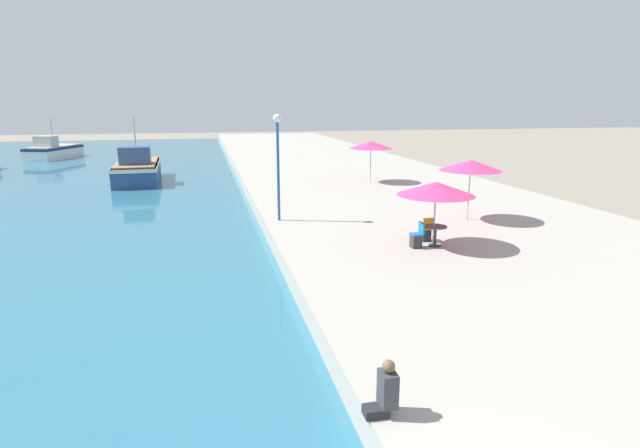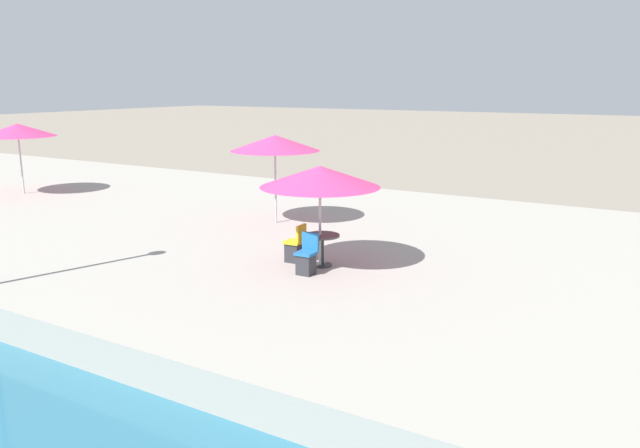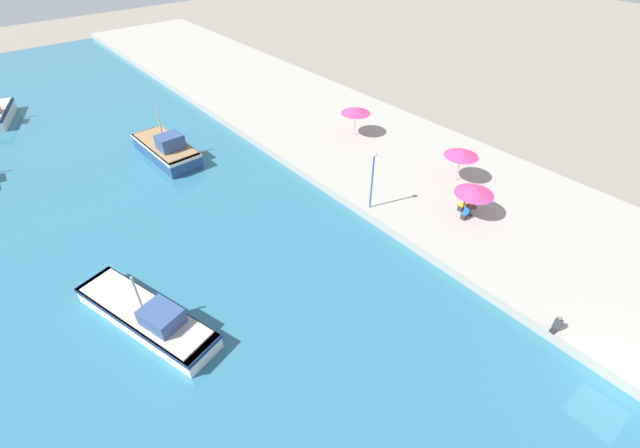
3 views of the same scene
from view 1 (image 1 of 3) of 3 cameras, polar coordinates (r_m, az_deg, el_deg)
name	(u,v)px [view 1 (image 1 of 3)]	position (r m, az deg, el deg)	size (l,w,h in m)	color
quay_promenade	(333,169)	(41.98, 1.47, 6.31)	(16.00, 90.00, 0.73)	#A39E93
fishing_boat_mid	(138,169)	(39.57, -20.13, 5.91)	(3.35, 7.96, 4.72)	navy
fishing_boat_distant	(53,150)	(60.13, -28.18, 7.43)	(4.81, 7.07, 4.23)	white
cafe_umbrella_pink	(436,189)	(17.93, 13.12, 3.97)	(2.72, 2.72, 2.33)	#B7B7B7
cafe_umbrella_white	(471,165)	(22.48, 16.85, 6.45)	(2.66, 2.66, 2.64)	#B7B7B7
cafe_umbrella_striped	(371,145)	(32.42, 5.84, 9.00)	(2.76, 2.76, 2.65)	#B7B7B7
cafe_table	(436,232)	(18.26, 13.07, -0.86)	(0.80, 0.80, 0.74)	#333338
cafe_chair_left	(417,239)	(17.99, 10.99, -1.66)	(0.44, 0.41, 0.91)	#2D2D33
cafe_chair_right	(426,232)	(18.92, 11.97, -0.95)	(0.43, 0.45, 0.91)	#2D2D33
person_at_quay	(385,391)	(8.64, 7.47, -18.39)	(0.53, 0.36, 0.97)	#232328
lamppost	(278,149)	(21.44, -4.85, 8.51)	(0.36, 0.36, 4.56)	#28519E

